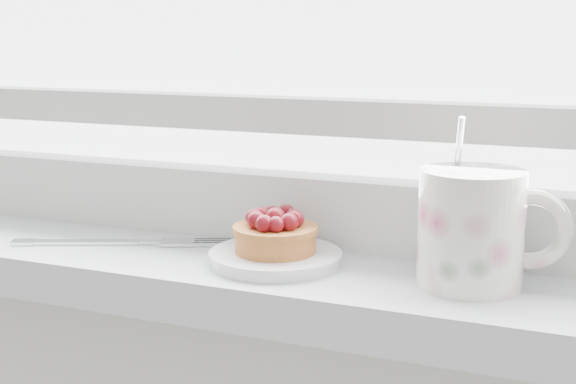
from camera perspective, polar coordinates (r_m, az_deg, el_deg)
The scene contains 4 objects.
saucer at distance 0.75m, azimuth -0.90°, elevation -4.69°, with size 0.12×0.12×0.01m, color white.
raspberry_tart at distance 0.74m, azimuth -0.91°, elevation -2.90°, with size 0.08×0.08×0.04m.
floral_mug at distance 0.69m, azimuth 13.17°, elevation -2.38°, with size 0.13×0.10×0.14m.
fork at distance 0.83m, azimuth -11.84°, elevation -3.51°, with size 0.21×0.11×0.00m.
Camera 1 is at (0.29, 1.23, 1.15)m, focal length 50.00 mm.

